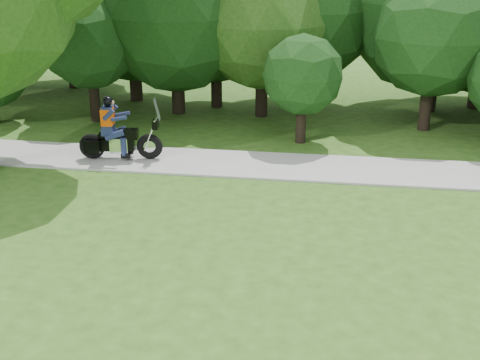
{
  "coord_description": "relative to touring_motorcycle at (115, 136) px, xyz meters",
  "views": [
    {
      "loc": [
        -1.17,
        -7.84,
        5.7
      ],
      "look_at": [
        -2.93,
        3.94,
        1.12
      ],
      "focal_mm": 45.0,
      "sensor_mm": 36.0,
      "label": 1
    }
  ],
  "objects": [
    {
      "name": "ground",
      "position": [
        7.12,
        -7.85,
        -0.73
      ],
      "size": [
        100.0,
        100.0,
        0.0
      ],
      "primitive_type": "plane",
      "color": "#2B5217",
      "rests_on": "ground"
    },
    {
      "name": "tree_line",
      "position": [
        7.76,
        6.98,
        2.94
      ],
      "size": [
        40.12,
        11.85,
        7.94
      ],
      "color": "black",
      "rests_on": "ground"
    },
    {
      "name": "touring_motorcycle",
      "position": [
        0.0,
        0.0,
        0.0
      ],
      "size": [
        2.41,
        0.91,
        1.84
      ],
      "rotation": [
        0.0,
        0.0,
        0.13
      ],
      "color": "black",
      "rests_on": "walkway"
    },
    {
      "name": "walkway",
      "position": [
        7.12,
        0.15,
        -0.7
      ],
      "size": [
        60.0,
        2.2,
        0.06
      ],
      "primitive_type": "cube",
      "color": "#9B9B96",
      "rests_on": "ground"
    }
  ]
}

